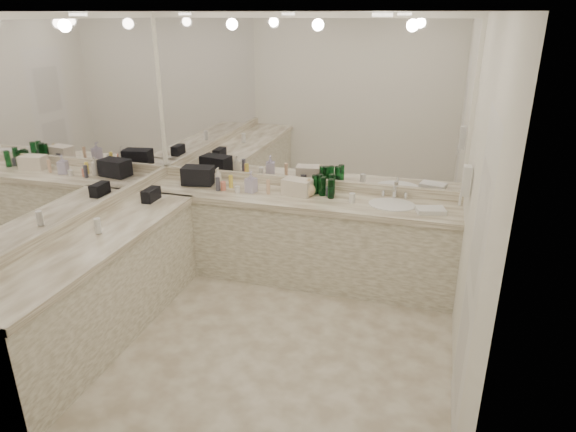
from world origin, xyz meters
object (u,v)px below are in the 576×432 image
(sink, at_px, (392,206))
(black_toiletry_bag, at_px, (198,176))
(cream_cosmetic_case, at_px, (297,186))
(soap_bottle_b, at_px, (251,182))
(hand_towel, at_px, (431,210))
(wall_phone, at_px, (466,181))
(soap_bottle_c, at_px, (309,187))
(soap_bottle_a, at_px, (218,178))

(sink, height_order, black_toiletry_bag, black_toiletry_bag)
(sink, bearing_deg, cream_cosmetic_case, 177.29)
(sink, xyz_separation_m, soap_bottle_b, (-1.41, -0.02, 0.11))
(cream_cosmetic_case, xyz_separation_m, hand_towel, (1.30, -0.14, -0.06))
(cream_cosmetic_case, distance_m, hand_towel, 1.31)
(hand_towel, xyz_separation_m, soap_bottle_b, (-1.77, 0.07, 0.09))
(wall_phone, height_order, cream_cosmetic_case, wall_phone)
(soap_bottle_b, bearing_deg, soap_bottle_c, 5.37)
(cream_cosmetic_case, bearing_deg, soap_bottle_a, -168.81)
(wall_phone, height_order, hand_towel, wall_phone)
(sink, relative_size, soap_bottle_b, 2.02)
(soap_bottle_a, distance_m, soap_bottle_b, 0.39)
(wall_phone, bearing_deg, soap_bottle_a, 167.56)
(black_toiletry_bag, distance_m, soap_bottle_b, 0.63)
(cream_cosmetic_case, bearing_deg, soap_bottle_c, 4.69)
(wall_phone, distance_m, soap_bottle_a, 2.48)
(soap_bottle_a, bearing_deg, soap_bottle_c, 0.26)
(hand_towel, bearing_deg, cream_cosmetic_case, 174.01)
(sink, xyz_separation_m, soap_bottle_a, (-1.79, 0.03, 0.11))
(hand_towel, bearing_deg, wall_phone, -58.68)
(cream_cosmetic_case, bearing_deg, wall_phone, -9.26)
(sink, relative_size, wall_phone, 1.83)
(sink, height_order, cream_cosmetic_case, cream_cosmetic_case)
(cream_cosmetic_case, xyz_separation_m, soap_bottle_a, (-0.85, -0.02, 0.02))
(sink, xyz_separation_m, hand_towel, (0.36, -0.09, 0.03))
(cream_cosmetic_case, height_order, soap_bottle_b, soap_bottle_b)
(black_toiletry_bag, xyz_separation_m, hand_towel, (2.39, -0.15, -0.07))
(black_toiletry_bag, relative_size, soap_bottle_b, 1.48)
(wall_phone, bearing_deg, soap_bottle_c, 159.52)
(cream_cosmetic_case, height_order, hand_towel, cream_cosmetic_case)
(wall_phone, bearing_deg, black_toiletry_bag, 168.08)
(hand_towel, bearing_deg, black_toiletry_bag, 176.44)
(sink, xyz_separation_m, wall_phone, (0.61, -0.50, 0.46))
(cream_cosmetic_case, height_order, soap_bottle_c, soap_bottle_c)
(cream_cosmetic_case, relative_size, soap_bottle_a, 1.36)
(sink, distance_m, black_toiletry_bag, 2.04)
(cream_cosmetic_case, distance_m, soap_bottle_c, 0.12)
(wall_phone, relative_size, hand_towel, 0.94)
(hand_towel, height_order, soap_bottle_a, soap_bottle_a)
(sink, distance_m, soap_bottle_b, 1.41)
(wall_phone, distance_m, hand_towel, 0.64)
(black_toiletry_bag, relative_size, cream_cosmetic_case, 1.13)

